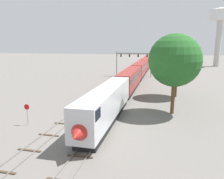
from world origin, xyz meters
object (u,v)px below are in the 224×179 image
at_px(water_tower, 220,20).
at_px(trackside_tree_mid, 177,57).
at_px(passenger_train, 143,66).
at_px(trackside_tree_left, 175,60).
at_px(signal_gantry, 134,58).
at_px(stop_sign, 27,111).

height_order(water_tower, trackside_tree_mid, water_tower).
distance_m(passenger_train, trackside_tree_left, 50.21).
relative_size(signal_gantry, water_tower, 0.45).
bearing_deg(stop_sign, trackside_tree_mid, 46.61).
bearing_deg(stop_sign, passenger_train, 80.32).
bearing_deg(trackside_tree_mid, trackside_tree_left, -94.78).
height_order(stop_sign, trackside_tree_mid, trackside_tree_mid).
relative_size(passenger_train, trackside_tree_mid, 11.09).
bearing_deg(trackside_tree_left, passenger_train, 100.48).
distance_m(signal_gantry, stop_sign, 49.20).
xyz_separation_m(passenger_train, signal_gantry, (-2.25, -10.21, 3.36)).
bearing_deg(water_tower, passenger_train, -135.05).
xyz_separation_m(signal_gantry, water_tower, (34.15, 42.05, 15.53)).
xyz_separation_m(trackside_tree_left, trackside_tree_mid, (0.97, 11.64, -0.20)).
xyz_separation_m(passenger_train, stop_sign, (-10.00, -58.63, -0.74)).
distance_m(passenger_train, stop_sign, 59.48).
height_order(passenger_train, trackside_tree_mid, trackside_tree_mid).
bearing_deg(trackside_tree_mid, signal_gantry, 114.32).
bearing_deg(water_tower, stop_sign, -114.85).
height_order(passenger_train, water_tower, water_tower).
xyz_separation_m(water_tower, trackside_tree_mid, (-21.85, -69.26, -13.43)).
bearing_deg(passenger_train, trackside_tree_mid, -74.97).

